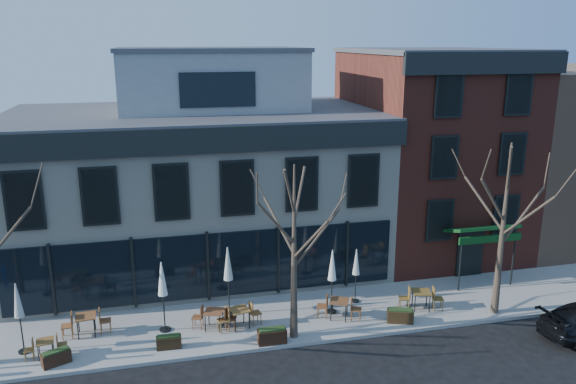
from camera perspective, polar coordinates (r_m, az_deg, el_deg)
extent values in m
plane|color=black|center=(26.24, -8.00, -11.23)|extent=(120.00, 120.00, 0.00)
cube|color=gray|center=(24.77, 0.17, -12.57)|extent=(33.50, 4.70, 0.15)
cube|color=beige|center=(29.52, -9.22, 0.05)|extent=(18.00, 10.00, 8.00)
cube|color=#47474C|center=(28.75, -9.56, 7.86)|extent=(18.30, 10.30, 0.30)
cube|color=black|center=(23.77, -8.64, 5.18)|extent=(18.30, 0.25, 1.10)
cube|color=black|center=(25.41, -8.15, -7.44)|extent=(17.20, 0.12, 3.00)
cube|color=black|center=(30.01, -26.47, -5.36)|extent=(0.12, 7.50, 3.00)
cube|color=gray|center=(29.67, -7.87, 11.16)|extent=(9.00, 6.50, 3.00)
cube|color=maroon|center=(32.68, 14.06, 3.95)|extent=(8.00, 10.00, 11.00)
cube|color=#47474C|center=(32.11, 14.71, 13.71)|extent=(8.20, 10.20, 0.25)
cube|color=black|center=(27.69, 19.65, 12.24)|extent=(8.20, 0.25, 1.00)
cube|color=#0D3D15|center=(28.42, 19.06, -3.52)|extent=(3.20, 1.66, 0.67)
cube|color=black|center=(29.60, 17.97, -6.08)|extent=(1.40, 0.10, 2.50)
cube|color=#8C664C|center=(39.11, 26.53, 3.85)|extent=(12.00, 12.00, 10.00)
cylinder|color=#382B21|center=(22.30, -27.10, -4.65)|extent=(2.23, 0.50, 2.48)
cone|color=#382B21|center=(21.66, 0.62, -6.31)|extent=(0.34, 0.34, 7.04)
cylinder|color=#382B21|center=(21.87, 2.94, -4.70)|extent=(2.00, 0.46, 2.21)
cylinder|color=#382B21|center=(22.05, -0.93, -3.38)|extent=(0.93, 1.84, 1.91)
cylinder|color=#382B21|center=(20.79, -1.20, -3.23)|extent=(1.61, 0.68, 1.97)
cylinder|color=#382B21|center=(20.69, 2.27, -4.90)|extent=(0.93, 1.83, 2.03)
cone|color=#382B21|center=(25.18, 20.97, -3.71)|extent=(0.34, 0.34, 7.48)
cylinder|color=#382B21|center=(25.73, 22.72, -2.23)|extent=(2.12, 0.48, 2.35)
cylinder|color=#382B21|center=(25.40, 19.24, -1.09)|extent=(0.98, 1.94, 2.03)
cylinder|color=#382B21|center=(24.11, 20.10, -0.82)|extent=(1.71, 0.71, 2.09)
cylinder|color=#382B21|center=(24.46, 23.16, -2.29)|extent=(0.98, 1.94, 2.16)
cube|color=brown|center=(23.39, -23.47, -13.72)|extent=(0.69, 0.69, 0.04)
cylinder|color=black|center=(23.35, -24.03, -14.76)|extent=(0.04, 0.04, 0.64)
cylinder|color=black|center=(23.31, -22.78, -14.67)|extent=(0.04, 0.04, 0.64)
cylinder|color=black|center=(23.78, -23.98, -14.18)|extent=(0.04, 0.04, 0.64)
cylinder|color=black|center=(23.74, -22.75, -14.09)|extent=(0.04, 0.04, 0.64)
cube|color=brown|center=(24.29, -19.88, -11.79)|extent=(0.83, 0.83, 0.04)
cylinder|color=black|center=(24.22, -20.57, -13.03)|extent=(0.04, 0.04, 0.80)
cylinder|color=black|center=(24.18, -19.06, -12.94)|extent=(0.04, 0.04, 0.80)
cylinder|color=black|center=(24.77, -20.50, -12.37)|extent=(0.04, 0.04, 0.80)
cylinder|color=black|center=(24.73, -19.03, -12.27)|extent=(0.04, 0.04, 0.80)
cube|color=brown|center=(23.55, -7.54, -11.94)|extent=(0.95, 0.95, 0.04)
cylinder|color=black|center=(23.54, -8.41, -13.06)|extent=(0.04, 0.04, 0.77)
cylinder|color=black|center=(23.41, -6.96, -13.18)|extent=(0.04, 0.04, 0.77)
cylinder|color=black|center=(24.05, -8.04, -12.40)|extent=(0.04, 0.04, 0.77)
cylinder|color=black|center=(23.92, -6.63, -12.51)|extent=(0.04, 0.04, 0.77)
cube|color=brown|center=(23.52, -4.97, -11.83)|extent=(0.92, 0.92, 0.04)
cylinder|color=black|center=(23.36, -5.38, -13.16)|extent=(0.04, 0.04, 0.79)
cylinder|color=black|center=(23.56, -3.96, -12.87)|extent=(0.04, 0.04, 0.79)
cylinder|color=black|center=(23.87, -5.92, -12.52)|extent=(0.04, 0.04, 0.79)
cylinder|color=black|center=(24.06, -4.53, -12.25)|extent=(0.04, 0.04, 0.79)
cube|color=brown|center=(24.23, 5.24, -10.95)|extent=(1.03, 1.03, 0.04)
cylinder|color=black|center=(24.17, 4.38, -12.09)|extent=(0.04, 0.04, 0.80)
cylinder|color=black|center=(24.12, 5.87, -12.20)|extent=(0.04, 0.04, 0.80)
cylinder|color=black|center=(24.72, 4.57, -11.44)|extent=(0.04, 0.04, 0.80)
cylinder|color=black|center=(24.67, 6.03, -11.55)|extent=(0.04, 0.04, 0.80)
cube|color=brown|center=(25.57, 13.41, -9.84)|extent=(0.97, 0.97, 0.05)
cylinder|color=black|center=(25.41, 12.77, -11.01)|extent=(0.05, 0.05, 0.81)
cylinder|color=black|center=(25.53, 14.19, -10.97)|extent=(0.05, 0.05, 0.81)
cylinder|color=black|center=(25.97, 12.53, -10.40)|extent=(0.05, 0.05, 0.81)
cylinder|color=black|center=(26.09, 13.91, -10.36)|extent=(0.05, 0.05, 0.81)
cylinder|color=black|center=(24.32, -25.20, -14.42)|extent=(0.45, 0.45, 0.06)
cylinder|color=black|center=(23.82, -25.50, -12.11)|extent=(0.05, 0.05, 2.26)
cone|color=#B8BEB0|center=(23.40, -25.79, -9.87)|extent=(0.37, 0.37, 1.33)
cylinder|color=black|center=(24.12, -12.37, -13.48)|extent=(0.48, 0.48, 0.07)
cylinder|color=black|center=(23.59, -12.53, -11.00)|extent=(0.05, 0.05, 2.39)
cone|color=white|center=(23.14, -12.68, -8.58)|extent=(0.39, 0.39, 1.41)
cylinder|color=black|center=(24.93, -5.97, -12.19)|extent=(0.50, 0.50, 0.07)
cylinder|color=black|center=(24.40, -6.05, -9.67)|extent=(0.06, 0.06, 2.48)
cone|color=#B8BFB1|center=(23.95, -6.13, -7.23)|extent=(0.41, 0.41, 1.46)
cylinder|color=black|center=(25.07, 4.42, -11.99)|extent=(0.46, 0.46, 0.06)
cylinder|color=black|center=(24.58, 4.47, -9.66)|extent=(0.05, 0.05, 2.31)
cone|color=silver|center=(24.15, 4.53, -7.40)|extent=(0.38, 0.38, 1.36)
cylinder|color=black|center=(26.09, 6.82, -10.92)|extent=(0.40, 0.40, 0.06)
cylinder|color=black|center=(25.67, 6.89, -8.95)|extent=(0.05, 0.05, 2.02)
cone|color=beige|center=(25.31, 6.95, -7.05)|extent=(0.33, 0.33, 1.19)
cube|color=black|center=(22.95, -22.48, -15.32)|extent=(1.07, 0.78, 0.50)
cube|color=#1E3314|center=(22.82, -22.55, -14.73)|extent=(0.95, 0.67, 0.08)
cube|color=black|center=(22.78, -12.01, -14.70)|extent=(0.95, 0.38, 0.47)
cube|color=#1E3314|center=(22.65, -12.04, -14.14)|extent=(0.85, 0.31, 0.08)
cube|color=black|center=(22.61, -1.63, -14.45)|extent=(1.13, 0.46, 0.56)
cube|color=#1E3314|center=(22.46, -1.63, -13.78)|extent=(1.01, 0.37, 0.09)
cube|color=#312110|center=(24.53, 11.33, -12.28)|extent=(1.15, 0.75, 0.54)
cube|color=#1E3314|center=(24.40, 11.37, -11.67)|extent=(1.02, 0.64, 0.09)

